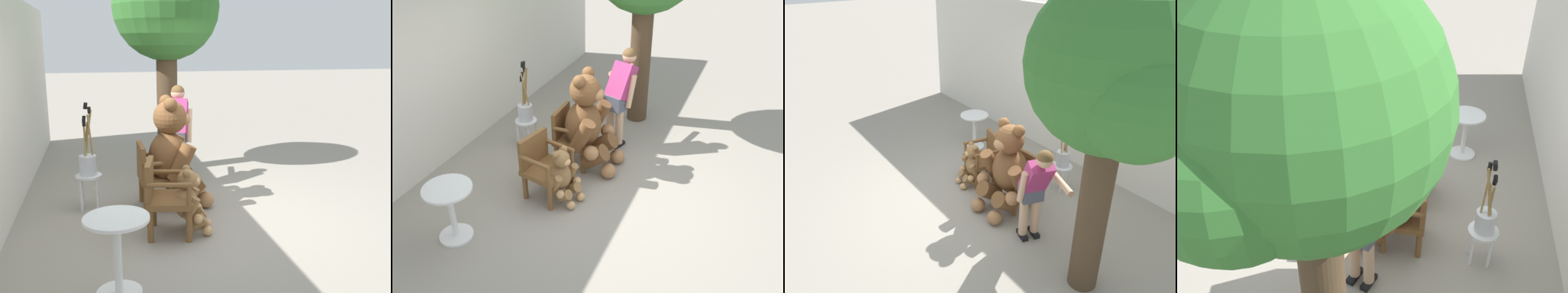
% 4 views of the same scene
% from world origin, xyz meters
% --- Properties ---
extents(ground_plane, '(60.00, 60.00, 0.00)m').
position_xyz_m(ground_plane, '(0.00, 0.00, 0.00)').
color(ground_plane, gray).
extents(back_wall, '(10.00, 0.16, 2.80)m').
position_xyz_m(back_wall, '(0.00, 2.40, 1.40)').
color(back_wall, silver).
rests_on(back_wall, ground).
extents(wooden_chair_left, '(0.65, 0.62, 0.86)m').
position_xyz_m(wooden_chair_left, '(-0.43, 0.56, 0.46)').
color(wooden_chair_left, brown).
rests_on(wooden_chair_left, ground).
extents(wooden_chair_right, '(0.57, 0.53, 0.86)m').
position_xyz_m(wooden_chair_right, '(0.44, 0.56, 0.46)').
color(wooden_chair_right, brown).
rests_on(wooden_chair_right, ground).
extents(teddy_bear_large, '(0.89, 0.84, 1.48)m').
position_xyz_m(teddy_bear_large, '(0.44, 0.30, 0.72)').
color(teddy_bear_large, brown).
rests_on(teddy_bear_large, ground).
extents(teddy_bear_small, '(0.48, 0.48, 0.78)m').
position_xyz_m(teddy_bear_small, '(-0.45, 0.28, 0.38)').
color(teddy_bear_small, olive).
rests_on(teddy_bear_small, ground).
extents(person_visitor, '(0.85, 0.48, 1.52)m').
position_xyz_m(person_visitor, '(1.26, 0.11, 0.91)').
color(person_visitor, black).
rests_on(person_visitor, ground).
extents(white_stool, '(0.34, 0.34, 0.46)m').
position_xyz_m(white_stool, '(0.57, 1.41, 0.36)').
color(white_stool, silver).
rests_on(white_stool, ground).
extents(brush_bucket, '(0.22, 0.22, 0.95)m').
position_xyz_m(brush_bucket, '(0.57, 1.41, 0.66)').
color(brush_bucket, silver).
rests_on(brush_bucket, white_stool).
extents(round_side_table, '(0.56, 0.56, 0.72)m').
position_xyz_m(round_side_table, '(-1.60, 1.15, 0.45)').
color(round_side_table, white).
rests_on(round_side_table, ground).
extents(patio_tree, '(1.82, 1.73, 3.58)m').
position_xyz_m(patio_tree, '(2.26, 0.06, 2.62)').
color(patio_tree, '#473523').
rests_on(patio_tree, ground).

